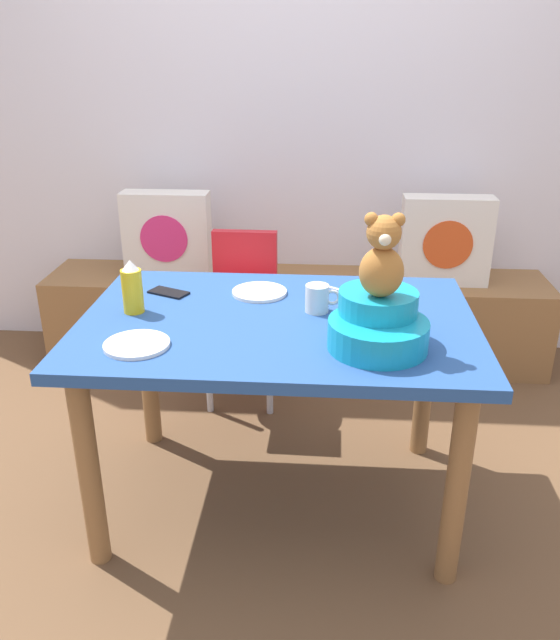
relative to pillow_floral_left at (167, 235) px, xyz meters
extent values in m
plane|color=brown|center=(0.66, -1.17, -0.68)|extent=(8.00, 8.00, 0.00)
cube|color=silver|center=(0.66, 0.29, 0.62)|extent=(4.40, 0.10, 2.60)
cube|color=olive|center=(0.66, 0.02, -0.45)|extent=(2.60, 0.44, 0.46)
cube|color=white|center=(0.00, 0.00, 0.00)|extent=(0.44, 0.14, 0.44)
cylinder|color=#E02D72|center=(0.00, -0.07, 0.00)|extent=(0.24, 0.01, 0.24)
cube|color=white|center=(1.40, 0.00, 0.00)|extent=(0.44, 0.14, 0.44)
cylinder|color=#D84C1E|center=(1.40, -0.07, 0.00)|extent=(0.24, 0.01, 0.24)
cube|color=#264C8C|center=(0.66, -1.17, 0.04)|extent=(1.31, 0.88, 0.04)
cylinder|color=olive|center=(0.09, -1.52, -0.33)|extent=(0.07, 0.07, 0.70)
cylinder|color=olive|center=(1.22, -1.52, -0.33)|extent=(0.07, 0.07, 0.70)
cylinder|color=olive|center=(0.09, -0.82, -0.33)|extent=(0.07, 0.07, 0.70)
cylinder|color=olive|center=(1.22, -0.82, -0.33)|extent=(0.07, 0.07, 0.70)
cylinder|color=red|center=(0.43, -0.43, -0.17)|extent=(0.34, 0.34, 0.10)
cube|color=red|center=(0.44, -0.29, -0.01)|extent=(0.30, 0.05, 0.24)
cube|color=white|center=(0.43, -0.61, -0.10)|extent=(0.30, 0.20, 0.02)
cylinder|color=silver|center=(0.29, -0.57, -0.45)|extent=(0.03, 0.03, 0.46)
cylinder|color=silver|center=(0.57, -0.57, -0.45)|extent=(0.03, 0.03, 0.46)
cylinder|color=silver|center=(0.29, -0.29, -0.45)|extent=(0.03, 0.03, 0.46)
cylinder|color=silver|center=(0.57, -0.29, -0.45)|extent=(0.03, 0.03, 0.46)
cylinder|color=#1495B8|center=(0.97, -1.38, 0.10)|extent=(0.30, 0.30, 0.09)
cylinder|color=#1495B8|center=(0.97, -1.32, 0.18)|extent=(0.24, 0.24, 0.07)
ellipsoid|color=#AC6D2F|center=(0.97, -1.36, 0.29)|extent=(0.13, 0.11, 0.15)
sphere|color=#AC6D2F|center=(0.97, -1.36, 0.41)|extent=(0.10, 0.10, 0.10)
sphere|color=beige|center=(0.97, -1.40, 0.40)|extent=(0.04, 0.04, 0.04)
sphere|color=#AC6D2F|center=(0.93, -1.36, 0.45)|extent=(0.04, 0.04, 0.04)
sphere|color=#AC6D2F|center=(1.01, -1.36, 0.45)|extent=(0.04, 0.04, 0.04)
cylinder|color=gold|center=(0.17, -1.15, 0.13)|extent=(0.07, 0.07, 0.15)
cone|color=white|center=(0.17, -1.15, 0.23)|extent=(0.06, 0.06, 0.03)
cylinder|color=silver|center=(0.79, -1.10, 0.11)|extent=(0.08, 0.08, 0.09)
torus|color=silver|center=(0.84, -1.10, 0.11)|extent=(0.06, 0.01, 0.06)
cylinder|color=white|center=(0.25, -1.42, 0.07)|extent=(0.20, 0.20, 0.01)
cylinder|color=white|center=(0.57, -0.95, 0.07)|extent=(0.20, 0.20, 0.01)
cube|color=black|center=(0.24, -0.97, 0.06)|extent=(0.16, 0.12, 0.01)
cube|color=silver|center=(0.88, -0.91, 0.06)|extent=(0.15, 0.11, 0.01)
camera|label=1|loc=(0.81, -3.13, 0.90)|focal=35.99mm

